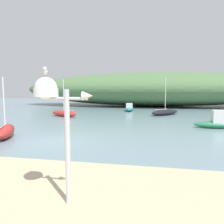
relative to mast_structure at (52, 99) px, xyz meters
name	(u,v)px	position (x,y,z in m)	size (l,w,h in m)	color
ground_plane	(56,141)	(-3.00, 6.21, -2.59)	(120.00, 120.00, 0.00)	gray
distant_hill	(152,89)	(2.11, 35.37, 0.50)	(49.40, 15.35, 6.18)	#517547
mast_structure	(52,99)	(0.00, 0.00, 0.00)	(1.36, 0.54, 2.89)	silver
seagull_on_radar	(45,71)	(-0.12, -0.01, 0.62)	(0.17, 0.29, 0.21)	orange
sailboat_east_reach	(64,113)	(-7.26, 17.02, -2.25)	(3.77, 2.53, 4.02)	#B72D28
motorboat_inner_mooring	(130,108)	(-0.85, 24.40, -2.19)	(1.01, 3.20, 1.10)	teal
sailboat_near_shore	(5,131)	(-6.38, 6.54, -2.19)	(2.12, 3.06, 3.60)	#B72D28
motorboat_west_reach	(217,122)	(6.99, 12.35, -2.13)	(3.04, 0.93, 1.34)	#287A4C
sailboat_mid_channel	(165,112)	(3.70, 20.51, -2.27)	(3.88, 4.10, 4.33)	black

